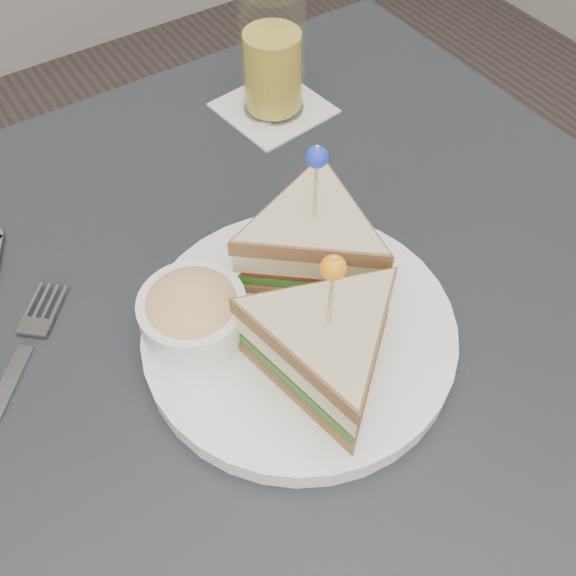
# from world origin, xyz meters

# --- Properties ---
(ground_plane) EXTENTS (3.50, 3.50, 0.00)m
(ground_plane) POSITION_xyz_m (0.00, 0.00, 0.00)
(ground_plane) COLOR #3F3833
(table) EXTENTS (0.80, 0.80, 0.75)m
(table) POSITION_xyz_m (0.00, 0.00, 0.67)
(table) COLOR black
(table) RESTS_ON ground
(plate_meal) EXTENTS (0.30, 0.30, 0.15)m
(plate_meal) POSITION_xyz_m (0.02, -0.00, 0.79)
(plate_meal) COLOR white
(plate_meal) RESTS_ON table
(cutlery_fork) EXTENTS (0.14, 0.15, 0.01)m
(cutlery_fork) POSITION_xyz_m (-0.19, 0.10, 0.75)
(cutlery_fork) COLOR #B7BCC3
(cutlery_fork) RESTS_ON table
(drink_set) EXTENTS (0.12, 0.12, 0.14)m
(drink_set) POSITION_xyz_m (0.16, 0.27, 0.81)
(drink_set) COLOR white
(drink_set) RESTS_ON table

